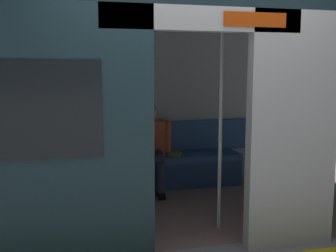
{
  "coord_description": "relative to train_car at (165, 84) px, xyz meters",
  "views": [
    {
      "loc": [
        1.11,
        3.25,
        1.66
      ],
      "look_at": [
        0.01,
        -1.15,
        1.0
      ],
      "focal_mm": 43.03,
      "sensor_mm": 36.0,
      "label": 1
    }
  ],
  "objects": [
    {
      "name": "bench_seat",
      "position": [
        -0.05,
        -0.94,
        -1.14
      ],
      "size": [
        2.51,
        0.44,
        0.45
      ],
      "color": "#38609E",
      "rests_on": "ground_plane"
    },
    {
      "name": "grab_pole_door",
      "position": [
        0.32,
        0.6,
        -0.42
      ],
      "size": [
        0.04,
        0.04,
        2.14
      ],
      "primitive_type": "cylinder",
      "color": "silver",
      "rests_on": "ground_plane"
    },
    {
      "name": "grab_pole_far",
      "position": [
        -0.42,
        0.6,
        -0.42
      ],
      "size": [
        0.04,
        0.04,
        2.14
      ],
      "primitive_type": "cylinder",
      "color": "silver",
      "rests_on": "ground_plane"
    },
    {
      "name": "train_car",
      "position": [
        0.0,
        0.0,
        0.0
      ],
      "size": [
        6.4,
        2.55,
        2.28
      ],
      "color": "silver",
      "rests_on": "ground_plane"
    },
    {
      "name": "person_seated",
      "position": [
        -0.02,
        -0.89,
        -0.81
      ],
      "size": [
        0.55,
        0.7,
        1.18
      ],
      "color": "#CC5933",
      "rests_on": "ground_plane"
    },
    {
      "name": "handbag",
      "position": [
        0.42,
        -0.98,
        -0.95
      ],
      "size": [
        0.26,
        0.15,
        0.17
      ],
      "color": "brown",
      "rests_on": "bench_seat"
    },
    {
      "name": "book",
      "position": [
        -0.38,
        -0.98,
        -1.02
      ],
      "size": [
        0.23,
        0.26,
        0.03
      ],
      "primitive_type": "cube",
      "rotation": [
        0.0,
        0.0,
        -0.47
      ],
      "color": "gold",
      "rests_on": "bench_seat"
    }
  ]
}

